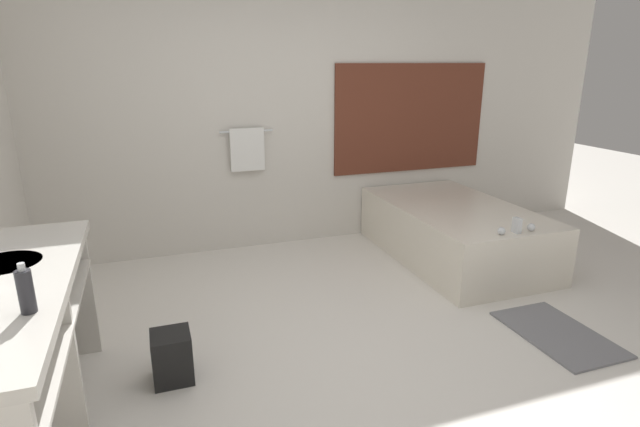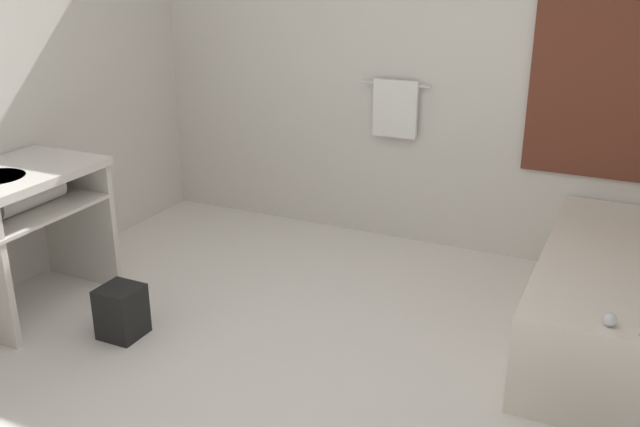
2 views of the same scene
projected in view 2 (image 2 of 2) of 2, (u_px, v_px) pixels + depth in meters
ground_plane at (294, 406)px, 3.38m from camera, size 16.00×16.00×0.00m
wall_back_with_blinds at (451, 58)px, 4.77m from camera, size 7.40×0.13×2.70m
waste_bin at (122, 312)px, 3.94m from camera, size 0.22×0.22×0.29m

